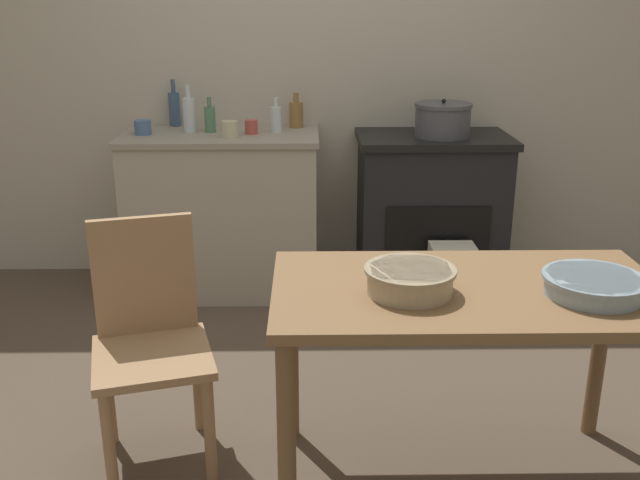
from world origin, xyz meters
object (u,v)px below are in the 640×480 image
(mixing_bowl_small, at_px, (410,279))
(bottle_far_left, at_px, (210,119))
(chair, at_px, (150,336))
(stock_pot, at_px, (443,120))
(cup_mid_right, at_px, (230,129))
(stove, at_px, (430,211))
(bottle_center, at_px, (189,114))
(cup_center_right, at_px, (143,127))
(mixing_bowl_large, at_px, (594,284))
(work_table, at_px, (467,316))
(bottle_center_left, at_px, (276,119))
(bottle_mid_left, at_px, (174,108))
(cup_right, at_px, (251,127))
(flour_sack, at_px, (451,278))
(bottle_left, at_px, (296,114))

(mixing_bowl_small, xyz_separation_m, bottle_far_left, (-0.85, 1.86, 0.20))
(chair, relative_size, stock_pot, 2.81)
(bottle_far_left, relative_size, cup_mid_right, 2.21)
(stove, height_order, bottle_center, bottle_center)
(stock_pot, xyz_separation_m, cup_center_right, (-1.62, -0.03, -0.03))
(mixing_bowl_large, relative_size, cup_mid_right, 3.59)
(stock_pot, xyz_separation_m, bottle_center, (-1.38, 0.05, 0.03))
(work_table, distance_m, mixing_bowl_small, 0.25)
(cup_center_right, bearing_deg, work_table, -51.37)
(chair, bearing_deg, stock_pot, 35.28)
(bottle_center_left, bearing_deg, mixing_bowl_large, -60.99)
(bottle_center_left, bearing_deg, bottle_mid_left, 160.50)
(cup_mid_right, height_order, cup_right, cup_mid_right)
(flour_sack, bearing_deg, chair, -137.27)
(bottle_left, height_order, bottle_mid_left, bottle_mid_left)
(stove, bearing_deg, bottle_mid_left, 172.19)
(mixing_bowl_large, height_order, bottle_mid_left, bottle_mid_left)
(mixing_bowl_large, relative_size, bottle_center_left, 1.66)
(mixing_bowl_large, relative_size, mixing_bowl_small, 1.10)
(stove, bearing_deg, bottle_center, 179.59)
(chair, xyz_separation_m, bottle_mid_left, (-0.20, 1.81, 0.54))
(bottle_center, bearing_deg, cup_center_right, -161.25)
(stove, relative_size, bottle_center_left, 4.70)
(stock_pot, bearing_deg, work_table, -97.14)
(flour_sack, bearing_deg, stove, 98.44)
(stock_pot, relative_size, bottle_center, 1.21)
(bottle_left, xyz_separation_m, bottle_center_left, (-0.11, -0.15, -0.00))
(chair, bearing_deg, cup_center_right, 86.66)
(bottle_left, bearing_deg, cup_mid_right, -138.36)
(bottle_far_left, distance_m, bottle_center_left, 0.36)
(bottle_left, xyz_separation_m, cup_right, (-0.24, -0.21, -0.04))
(bottle_mid_left, bearing_deg, work_table, -57.81)
(cup_mid_right, bearing_deg, mixing_bowl_small, -67.00)
(stove, height_order, stock_pot, stock_pot)
(chair, bearing_deg, cup_mid_right, 68.81)
(mixing_bowl_small, height_order, bottle_far_left, bottle_far_left)
(flour_sack, xyz_separation_m, cup_right, (-1.06, 0.33, 0.75))
(flour_sack, bearing_deg, work_table, -99.82)
(chair, height_order, bottle_center, bottle_center)
(stove, height_order, work_table, stove)
(bottle_far_left, height_order, cup_mid_right, bottle_far_left)
(mixing_bowl_large, distance_m, cup_mid_right, 2.16)
(bottle_center, bearing_deg, flour_sack, -16.15)
(bottle_mid_left, height_order, bottle_center_left, bottle_mid_left)
(cup_right, bearing_deg, bottle_center, 167.46)
(bottle_left, height_order, bottle_center, bottle_center)
(cup_mid_right, bearing_deg, bottle_center, 143.82)
(work_table, xyz_separation_m, mixing_bowl_large, (0.36, -0.08, 0.14))
(cup_center_right, bearing_deg, cup_right, 0.48)
(bottle_mid_left, bearing_deg, flour_sack, -21.47)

